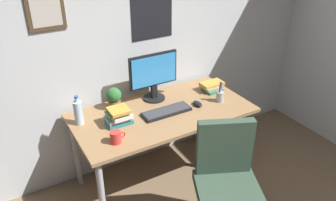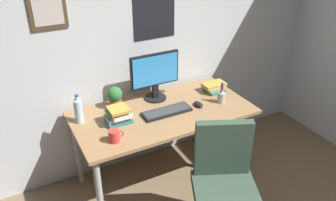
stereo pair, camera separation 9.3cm
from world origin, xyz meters
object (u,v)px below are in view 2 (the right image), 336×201
at_px(coffee_mug_near, 114,136).
at_px(book_stack_left, 119,115).
at_px(book_stack_right, 214,87).
at_px(water_bottle, 79,111).
at_px(computer_mouse, 198,104).
at_px(potted_plant, 115,97).
at_px(pen_cup, 221,97).
at_px(office_chair, 224,179).
at_px(keyboard, 167,112).
at_px(monitor, 155,75).

xyz_separation_m(coffee_mug_near, book_stack_left, (0.12, 0.23, 0.02)).
bearing_deg(book_stack_right, water_bottle, 177.99).
bearing_deg(computer_mouse, book_stack_left, 174.27).
relative_size(potted_plant, pen_cup, 0.98).
xyz_separation_m(office_chair, computer_mouse, (0.19, 0.68, 0.25)).
distance_m(coffee_mug_near, potted_plant, 0.52).
relative_size(keyboard, pen_cup, 2.15).
distance_m(keyboard, potted_plant, 0.47).
height_order(computer_mouse, water_bottle, water_bottle).
xyz_separation_m(office_chair, monitor, (-0.08, 0.99, 0.47)).
xyz_separation_m(office_chair, water_bottle, (-0.80, 0.91, 0.34)).
bearing_deg(water_bottle, office_chair, -48.65).
distance_m(pen_cup, book_stack_left, 0.94).
bearing_deg(potted_plant, keyboard, -40.14).
bearing_deg(pen_cup, water_bottle, 167.72).
relative_size(computer_mouse, water_bottle, 0.44).
xyz_separation_m(water_bottle, book_stack_right, (1.28, -0.05, -0.07)).
bearing_deg(coffee_mug_near, book_stack_left, 61.94).
bearing_deg(potted_plant, book_stack_left, -103.90).
bearing_deg(book_stack_left, computer_mouse, -5.73).
height_order(computer_mouse, potted_plant, potted_plant).
xyz_separation_m(office_chair, pen_cup, (0.41, 0.65, 0.29)).
bearing_deg(potted_plant, monitor, -2.04).
bearing_deg(pen_cup, potted_plant, 157.61).
distance_m(office_chair, potted_plant, 1.15).
distance_m(coffee_mug_near, book_stack_left, 0.26).
bearing_deg(keyboard, pen_cup, -6.87).
bearing_deg(book_stack_right, computer_mouse, -147.83).
xyz_separation_m(computer_mouse, book_stack_left, (-0.71, 0.07, 0.05)).
relative_size(computer_mouse, pen_cup, 0.55).
bearing_deg(monitor, potted_plant, 177.96).
distance_m(office_chair, book_stack_left, 0.96).
relative_size(keyboard, water_bottle, 1.70).
height_order(monitor, water_bottle, monitor).
relative_size(keyboard, computer_mouse, 3.91).
height_order(water_bottle, pen_cup, water_bottle).
relative_size(potted_plant, book_stack_right, 0.89).
xyz_separation_m(pen_cup, book_stack_right, (0.07, 0.22, -0.01)).
bearing_deg(coffee_mug_near, water_bottle, 111.97).
height_order(monitor, computer_mouse, monitor).
xyz_separation_m(monitor, keyboard, (-0.03, -0.28, -0.23)).
bearing_deg(office_chair, coffee_mug_near, 140.99).
relative_size(coffee_mug_near, book_stack_right, 0.55).
height_order(office_chair, book_stack_right, office_chair).
relative_size(pen_cup, book_stack_right, 0.91).
distance_m(monitor, book_stack_left, 0.53).
xyz_separation_m(coffee_mug_near, pen_cup, (1.06, 0.12, 0.01)).
distance_m(office_chair, keyboard, 0.76).
bearing_deg(office_chair, computer_mouse, 74.22).
distance_m(monitor, pen_cup, 0.63).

